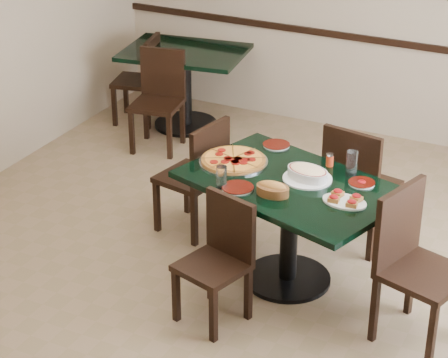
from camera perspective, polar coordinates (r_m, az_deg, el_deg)
The scene contains 20 objects.
floor at distance 6.08m, azimuth 0.89°, elevation -6.12°, with size 5.50×5.50×0.00m, color #796146.
main_table at distance 5.72m, azimuth 4.34°, elevation -1.82°, with size 1.57×1.25×0.75m.
back_table at distance 8.19m, azimuth -2.57°, elevation 6.90°, with size 1.21×0.95×0.75m.
chair_far at distance 6.19m, azimuth 8.69°, elevation -0.11°, with size 0.51×0.51×0.95m.
chair_near at distance 5.42m, azimuth -0.25°, elevation -4.90°, with size 0.47×0.47×0.82m.
chair_right at distance 5.32m, azimuth 12.22°, elevation -5.00°, with size 0.57×0.57×0.98m.
chair_left at distance 6.33m, azimuth -1.66°, elevation 0.49°, with size 0.49×0.49×0.89m.
back_chair_near at distance 7.80m, azimuth -4.23°, elevation 5.56°, with size 0.48×0.48×0.88m.
back_chair_left at distance 8.34m, azimuth -5.31°, elevation 6.75°, with size 0.47×0.47×0.84m.
pepperoni_pizza at distance 5.88m, azimuth 0.62°, elevation 1.25°, with size 0.47×0.47×0.04m.
lasagna_casserole at distance 5.66m, azimuth 5.48°, elevation 0.39°, with size 0.33×0.32×0.09m.
bread_basket at distance 5.45m, azimuth 3.20°, elevation -0.66°, with size 0.21×0.15×0.09m.
bruschetta_platter at distance 5.41m, azimuth 7.88°, elevation -1.33°, with size 0.30×0.23×0.05m.
side_plate_near at distance 5.53m, azimuth 0.90°, elevation -0.58°, with size 0.21×0.21×0.02m.
side_plate_far_r at distance 5.66m, azimuth 8.98°, elevation -0.24°, with size 0.17×0.17×0.03m.
side_plate_far_l at distance 6.13m, azimuth 3.44°, elevation 2.24°, with size 0.19×0.19×0.02m.
napkin_setting at distance 5.54m, azimuth 0.87°, elevation -0.58°, with size 0.16×0.16×0.01m.
water_glass_a at distance 5.75m, azimuth 8.35°, elevation 1.05°, with size 0.08×0.08×0.16m, color silver.
water_glass_b at distance 5.52m, azimuth -0.15°, elevation 0.14°, with size 0.07×0.07×0.15m, color silver.
pepper_shaker at distance 5.86m, azimuth 6.92°, elevation 1.27°, with size 0.05×0.05×0.09m.
Camera 1 is at (2.20, -4.61, 3.29)m, focal length 70.00 mm.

